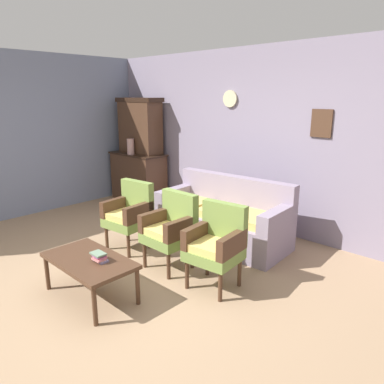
{
  "coord_description": "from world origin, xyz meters",
  "views": [
    {
      "loc": [
        2.97,
        -2.03,
        2.0
      ],
      "look_at": [
        -0.0,
        1.09,
        0.85
      ],
      "focal_mm": 33.95,
      "sensor_mm": 36.0,
      "label": 1
    }
  ],
  "objects_px": {
    "floral_couch": "(224,219)",
    "armchair_by_doorway": "(130,212)",
    "vase_on_cabinet": "(131,147)",
    "coffee_table": "(89,263)",
    "armchair_near_cabinet": "(171,227)",
    "book_stack_on_table": "(99,257)",
    "side_cabinet": "(139,177)",
    "armchair_near_couch_end": "(216,242)"
  },
  "relations": [
    {
      "from": "armchair_near_cabinet",
      "to": "armchair_near_couch_end",
      "type": "xyz_separation_m",
      "value": [
        0.68,
        0.02,
        0.0
      ]
    },
    {
      "from": "floral_couch",
      "to": "armchair_near_cabinet",
      "type": "bearing_deg",
      "value": -88.3
    },
    {
      "from": "side_cabinet",
      "to": "armchair_near_couch_end",
      "type": "height_order",
      "value": "side_cabinet"
    },
    {
      "from": "coffee_table",
      "to": "book_stack_on_table",
      "type": "relative_size",
      "value": 6.07
    },
    {
      "from": "vase_on_cabinet",
      "to": "floral_couch",
      "type": "distance_m",
      "value": 2.64
    },
    {
      "from": "armchair_near_couch_end",
      "to": "armchair_near_cabinet",
      "type": "bearing_deg",
      "value": -178.53
    },
    {
      "from": "vase_on_cabinet",
      "to": "armchair_near_couch_end",
      "type": "bearing_deg",
      "value": -22.73
    },
    {
      "from": "vase_on_cabinet",
      "to": "book_stack_on_table",
      "type": "height_order",
      "value": "vase_on_cabinet"
    },
    {
      "from": "floral_couch",
      "to": "coffee_table",
      "type": "relative_size",
      "value": 1.89
    },
    {
      "from": "armchair_near_couch_end",
      "to": "armchair_by_doorway",
      "type": "bearing_deg",
      "value": -179.59
    },
    {
      "from": "side_cabinet",
      "to": "armchair_near_couch_end",
      "type": "distance_m",
      "value": 3.58
    },
    {
      "from": "armchair_by_doorway",
      "to": "book_stack_on_table",
      "type": "bearing_deg",
      "value": -50.06
    },
    {
      "from": "floral_couch",
      "to": "armchair_near_couch_end",
      "type": "xyz_separation_m",
      "value": [
        0.71,
        -1.01,
        0.17
      ]
    },
    {
      "from": "floral_couch",
      "to": "armchair_by_doorway",
      "type": "distance_m",
      "value": 1.29
    },
    {
      "from": "vase_on_cabinet",
      "to": "floral_couch",
      "type": "xyz_separation_m",
      "value": [
        2.51,
        -0.34,
        -0.75
      ]
    },
    {
      "from": "book_stack_on_table",
      "to": "armchair_by_doorway",
      "type": "bearing_deg",
      "value": 129.94
    },
    {
      "from": "floral_couch",
      "to": "armchair_by_doorway",
      "type": "xyz_separation_m",
      "value": [
        -0.77,
        -1.02,
        0.17
      ]
    },
    {
      "from": "armchair_by_doorway",
      "to": "coffee_table",
      "type": "distance_m",
      "value": 1.26
    },
    {
      "from": "armchair_by_doorway",
      "to": "armchair_near_couch_end",
      "type": "bearing_deg",
      "value": 0.41
    },
    {
      "from": "armchair_by_doorway",
      "to": "coffee_table",
      "type": "relative_size",
      "value": 0.9
    },
    {
      "from": "armchair_by_doorway",
      "to": "book_stack_on_table",
      "type": "distance_m",
      "value": 1.31
    },
    {
      "from": "side_cabinet",
      "to": "armchair_by_doorway",
      "type": "distance_m",
      "value": 2.33
    },
    {
      "from": "coffee_table",
      "to": "book_stack_on_table",
      "type": "height_order",
      "value": "book_stack_on_table"
    },
    {
      "from": "side_cabinet",
      "to": "vase_on_cabinet",
      "type": "xyz_separation_m",
      "value": [
        0.02,
        -0.17,
        0.61
      ]
    },
    {
      "from": "vase_on_cabinet",
      "to": "coffee_table",
      "type": "height_order",
      "value": "vase_on_cabinet"
    },
    {
      "from": "floral_couch",
      "to": "coffee_table",
      "type": "xyz_separation_m",
      "value": [
        -0.07,
        -2.06,
        0.05
      ]
    },
    {
      "from": "armchair_near_couch_end",
      "to": "vase_on_cabinet",
      "type": "bearing_deg",
      "value": 157.27
    },
    {
      "from": "side_cabinet",
      "to": "armchair_near_couch_end",
      "type": "bearing_deg",
      "value": -25.16
    },
    {
      "from": "armchair_by_doorway",
      "to": "book_stack_on_table",
      "type": "height_order",
      "value": "armchair_by_doorway"
    },
    {
      "from": "side_cabinet",
      "to": "armchair_near_cabinet",
      "type": "height_order",
      "value": "side_cabinet"
    },
    {
      "from": "book_stack_on_table",
      "to": "armchair_near_couch_end",
      "type": "bearing_deg",
      "value": 57.39
    },
    {
      "from": "coffee_table",
      "to": "book_stack_on_table",
      "type": "bearing_deg",
      "value": 16.27
    },
    {
      "from": "side_cabinet",
      "to": "floral_couch",
      "type": "height_order",
      "value": "side_cabinet"
    },
    {
      "from": "vase_on_cabinet",
      "to": "armchair_near_cabinet",
      "type": "height_order",
      "value": "vase_on_cabinet"
    },
    {
      "from": "floral_couch",
      "to": "armchair_near_cabinet",
      "type": "xyz_separation_m",
      "value": [
        0.03,
        -1.03,
        0.17
      ]
    },
    {
      "from": "armchair_near_couch_end",
      "to": "coffee_table",
      "type": "height_order",
      "value": "armchair_near_couch_end"
    },
    {
      "from": "armchair_near_cabinet",
      "to": "armchair_near_couch_end",
      "type": "distance_m",
      "value": 0.68
    },
    {
      "from": "vase_on_cabinet",
      "to": "coffee_table",
      "type": "distance_m",
      "value": 3.49
    },
    {
      "from": "vase_on_cabinet",
      "to": "coffee_table",
      "type": "bearing_deg",
      "value": -44.52
    },
    {
      "from": "floral_couch",
      "to": "coffee_table",
      "type": "height_order",
      "value": "floral_couch"
    },
    {
      "from": "side_cabinet",
      "to": "floral_couch",
      "type": "distance_m",
      "value": 2.58
    },
    {
      "from": "armchair_near_cabinet",
      "to": "floral_couch",
      "type": "bearing_deg",
      "value": 91.7
    }
  ]
}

